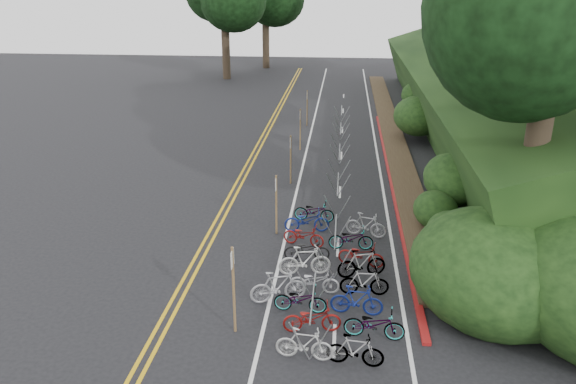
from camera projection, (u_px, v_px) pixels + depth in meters
name	position (u px, v px, depth m)	size (l,w,h in m)	color
ground	(240.00, 298.00, 18.17)	(120.00, 120.00, 0.00)	black
road_markings	(290.00, 190.00, 27.50)	(7.47, 80.00, 0.01)	gold
red_curb	(391.00, 179.00, 28.78)	(0.25, 28.00, 0.10)	maroon
embankment	(508.00, 105.00, 33.75)	(14.30, 48.14, 9.11)	black
bike_rack_front	(313.00, 305.00, 16.17)	(1.15, 2.96, 1.20)	gray
bike_racks_rest	(339.00, 157.00, 29.67)	(1.14, 23.00, 1.17)	gray
signpost_near	(233.00, 285.00, 15.90)	(0.08, 0.40, 2.74)	brown
signposts_rest	(296.00, 140.00, 30.62)	(0.08, 18.40, 2.50)	brown
bike_front	(278.00, 286.00, 17.77)	(1.82, 0.51, 1.09)	#9E9EA3
bike_valet	(331.00, 265.00, 19.24)	(3.35, 11.12, 1.09)	beige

